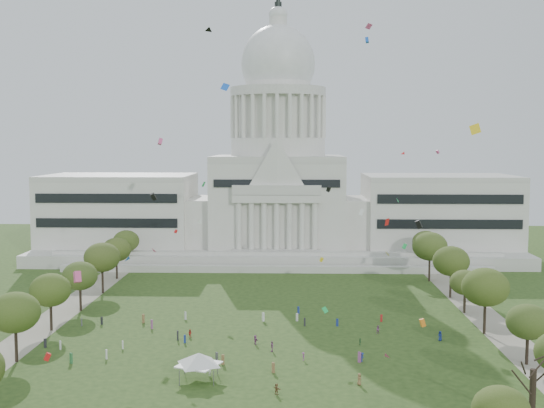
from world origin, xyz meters
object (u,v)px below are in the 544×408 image
(event_tent, at_px, (199,358))
(big_bare_tree, at_px, (534,364))
(person_0, at_px, (440,336))
(capitol, at_px, (278,191))

(event_tent, bearing_deg, big_bare_tree, -19.16)
(big_bare_tree, xyz_separation_m, person_0, (-3.89, 40.29, -7.71))
(capitol, relative_size, event_tent, 14.64)
(capitol, distance_m, person_0, 109.00)
(big_bare_tree, height_order, event_tent, big_bare_tree)
(big_bare_tree, xyz_separation_m, event_tent, (-48.36, 16.80, -5.07))
(event_tent, bearing_deg, person_0, 27.84)
(big_bare_tree, relative_size, event_tent, 1.17)
(event_tent, bearing_deg, capitol, 85.25)
(person_0, bearing_deg, big_bare_tree, -40.36)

